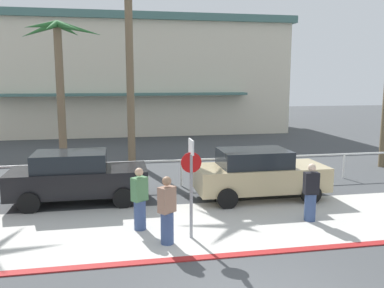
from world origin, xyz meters
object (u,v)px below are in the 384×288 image
at_px(stop_sign_bike_lane, 191,174).
at_px(car_black_1, 77,177).
at_px(car_tan_2, 259,173).
at_px(pedestrian_0, 167,213).
at_px(palm_tree_3, 128,26).
at_px(pedestrian_1, 140,202).
at_px(palm_tree_2, 59,57).
at_px(pedestrian_2, 311,195).

relative_size(stop_sign_bike_lane, car_black_1, 0.58).
distance_m(car_tan_2, pedestrian_0, 4.85).
bearing_deg(palm_tree_3, stop_sign_bike_lane, -83.45).
bearing_deg(stop_sign_bike_lane, pedestrian_1, 146.95).
relative_size(car_black_1, pedestrian_1, 2.57).
height_order(palm_tree_2, car_black_1, palm_tree_2).
bearing_deg(car_black_1, stop_sign_bike_lane, -49.87).
xyz_separation_m(pedestrian_1, pedestrian_2, (4.82, -0.20, -0.02)).
xyz_separation_m(palm_tree_3, car_black_1, (-1.99, -6.13, -5.59)).
height_order(car_tan_2, pedestrian_0, pedestrian_0).
height_order(palm_tree_2, car_tan_2, palm_tree_2).
relative_size(pedestrian_1, pedestrian_2, 1.02).
bearing_deg(palm_tree_3, palm_tree_2, -176.60).
xyz_separation_m(palm_tree_2, car_tan_2, (7.14, -6.61, -4.13)).
distance_m(palm_tree_2, pedestrian_2, 12.67).
relative_size(palm_tree_3, pedestrian_2, 5.43).
xyz_separation_m(palm_tree_3, car_tan_2, (4.02, -6.80, -5.59)).
bearing_deg(palm_tree_2, palm_tree_3, 3.40).
height_order(stop_sign_bike_lane, pedestrian_1, stop_sign_bike_lane).
distance_m(palm_tree_2, car_tan_2, 10.57).
distance_m(car_tan_2, pedestrian_2, 2.51).
bearing_deg(pedestrian_0, car_black_1, 121.84).
distance_m(pedestrian_0, pedestrian_2, 4.31).
bearing_deg(palm_tree_3, pedestrian_2, -62.99).
bearing_deg(car_tan_2, stop_sign_bike_lane, -133.65).
distance_m(palm_tree_3, pedestrian_1, 10.65).
relative_size(stop_sign_bike_lane, pedestrian_2, 1.52).
height_order(stop_sign_bike_lane, palm_tree_2, palm_tree_2).
bearing_deg(car_black_1, pedestrian_0, -58.16).
bearing_deg(car_tan_2, car_black_1, 173.66).
relative_size(car_black_1, car_tan_2, 1.00).
xyz_separation_m(stop_sign_bike_lane, palm_tree_2, (-4.25, 9.65, 3.32)).
xyz_separation_m(palm_tree_3, pedestrian_1, (-0.12, -9.02, -5.67)).
height_order(palm_tree_3, pedestrian_0, palm_tree_3).
height_order(stop_sign_bike_lane, car_black_1, stop_sign_bike_lane).
relative_size(stop_sign_bike_lane, pedestrian_1, 1.49).
bearing_deg(stop_sign_bike_lane, palm_tree_2, 113.77).
bearing_deg(pedestrian_2, palm_tree_2, 130.88).
xyz_separation_m(car_tan_2, pedestrian_0, (-3.55, -3.31, -0.07)).
bearing_deg(pedestrian_1, palm_tree_2, 108.74).
height_order(pedestrian_1, pedestrian_2, pedestrian_1).
bearing_deg(pedestrian_1, pedestrian_0, -61.13).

